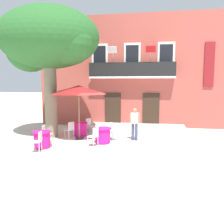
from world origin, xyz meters
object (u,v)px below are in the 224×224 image
cafe_table_near_tree (103,135)px  cafe_chair_near_tree_0 (111,130)px  cafe_chair_middle_1 (46,133)px  cafe_chair_front_0 (70,129)px  cafe_chair_middle_0 (38,140)px  cafe_umbrella (79,90)px  cafe_chair_front_1 (90,125)px  cafe_table_middle (42,139)px  pedestrian_near_entrance (135,122)px  cafe_chair_near_tree_1 (94,135)px  plane_tree (48,41)px  cafe_table_front (80,129)px

cafe_table_near_tree → cafe_chair_near_tree_0: bearing=65.1°
cafe_chair_middle_1 → cafe_chair_front_0: bearing=55.3°
cafe_chair_middle_0 → cafe_umbrella: 3.51m
cafe_chair_front_1 → cafe_umbrella: bearing=-99.0°
cafe_table_middle → cafe_umbrella: cafe_umbrella is taller
cafe_table_middle → cafe_chair_front_1: 3.54m
cafe_chair_near_tree_0 → pedestrian_near_entrance: size_ratio=0.54×
cafe_chair_near_tree_1 → cafe_chair_front_0: (-1.65, 1.35, 0.00)m
cafe_chair_front_0 → cafe_umbrella: size_ratio=0.31×
plane_tree → cafe_table_middle: (0.57, -2.25, -4.81)m
cafe_chair_near_tree_1 → cafe_chair_front_0: size_ratio=1.00×
cafe_chair_middle_1 → cafe_table_front: bearing=57.8°
cafe_chair_front_1 → pedestrian_near_entrance: size_ratio=0.54×
plane_tree → cafe_chair_front_1: plane_tree is taller
cafe_chair_near_tree_1 → cafe_chair_middle_1: same height
cafe_table_middle → plane_tree: bearing=104.2°
cafe_umbrella → cafe_table_middle: bearing=-122.0°
cafe_chair_near_tree_1 → cafe_chair_middle_0: size_ratio=1.00×
cafe_chair_near_tree_1 → cafe_table_front: cafe_chair_near_tree_1 is taller
cafe_table_near_tree → cafe_chair_middle_1: (-2.75, -0.54, 0.14)m
cafe_chair_front_0 → cafe_chair_front_1: (0.73, 1.32, 0.00)m
cafe_table_middle → cafe_table_front: bearing=68.6°
cafe_chair_front_1 → cafe_table_front: bearing=-120.6°
plane_tree → cafe_chair_middle_1: (0.42, -1.52, -4.67)m
cafe_chair_near_tree_1 → plane_tree: bearing=149.9°
cafe_chair_near_tree_1 → cafe_table_middle: (-2.32, -0.58, -0.14)m
cafe_table_near_tree → cafe_chair_middle_0: 3.15m
cafe_chair_near_tree_0 → plane_tree: bearing=175.2°
cafe_chair_near_tree_1 → cafe_table_front: bearing=122.7°
cafe_chair_near_tree_1 → cafe_chair_middle_1: (-2.47, 0.16, 0.00)m
cafe_chair_middle_1 → cafe_chair_front_0: size_ratio=1.00×
cafe_chair_front_0 → pedestrian_near_entrance: bearing=2.9°
cafe_table_front → cafe_chair_near_tree_1: bearing=-57.3°
cafe_chair_front_0 → cafe_chair_front_1: size_ratio=1.00×
cafe_table_near_tree → cafe_table_front: (-1.57, 1.32, 0.00)m
cafe_table_front → cafe_umbrella: bearing=-76.1°
cafe_chair_middle_0 → cafe_chair_near_tree_1: bearing=31.4°
cafe_chair_middle_1 → cafe_table_front: (1.17, 1.86, -0.14)m
cafe_chair_near_tree_0 → pedestrian_near_entrance: bearing=6.7°
cafe_table_near_tree → cafe_chair_middle_1: cafe_chair_middle_1 is taller
cafe_table_middle → cafe_chair_front_1: size_ratio=0.95×
cafe_chair_near_tree_0 → cafe_chair_middle_0: bearing=-135.4°
plane_tree → cafe_chair_middle_0: plane_tree is taller
cafe_chair_middle_0 → cafe_chair_front_1: size_ratio=1.00×
cafe_table_front → cafe_chair_front_0: (-0.35, -0.67, 0.14)m
cafe_chair_near_tree_1 → cafe_table_front: 2.41m
cafe_chair_front_1 → cafe_umbrella: (-0.21, -1.34, 2.08)m
cafe_chair_middle_1 → cafe_chair_near_tree_1: bearing=-3.7°
cafe_table_front → cafe_chair_front_1: 0.77m
cafe_chair_front_1 → cafe_chair_middle_1: bearing=-121.8°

